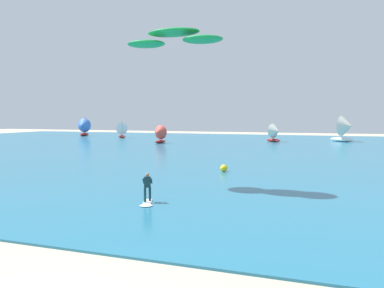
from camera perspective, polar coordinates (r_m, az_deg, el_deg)
The scene contains 9 objects.
ocean at distance 57.16m, azimuth 12.60°, elevation -0.87°, with size 160.00×90.00×0.10m, color #236B89.
kitesurfer at distance 21.79m, azimuth -6.62°, elevation -7.09°, with size 1.24×2.02×1.67m.
kite at distance 26.65m, azimuth -2.75°, elevation 15.31°, with size 6.94×2.60×1.04m.
sailboat_leading at distance 68.93m, azimuth -4.89°, elevation 1.49°, with size 2.76×3.20×3.64m.
sailboat_mid_right at distance 88.16m, azimuth -10.42°, elevation 2.06°, with size 3.41×3.28×3.81m.
sailboat_outermost at distance 77.74m, azimuth 21.70°, elevation 2.14°, with size 4.93×4.39×5.50m.
sailboat_center_horizon at distance 97.76m, azimuth -15.74°, elevation 2.44°, with size 3.64×4.21×4.80m.
sailboat_near_shore at distance 73.66m, azimuth 12.16°, elevation 1.67°, with size 3.49×3.28×3.88m.
marker_buoy at distance 33.79m, azimuth 4.70°, elevation -3.56°, with size 0.63×0.63×0.63m, color yellow.
Camera 1 is at (6.69, -7.20, 4.93)m, focal length 36.24 mm.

